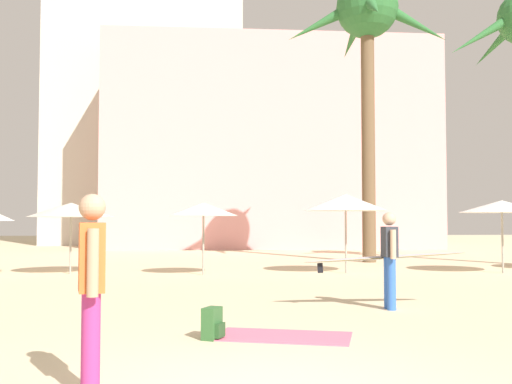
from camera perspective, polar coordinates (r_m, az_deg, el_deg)
hotel_pink at (r=37.48m, az=1.15°, el=4.12°), size 19.05×8.91×12.09m
hotel_tower_gray at (r=45.86m, az=-9.88°, el=9.23°), size 12.94×11.37×22.08m
palm_tree_far_left at (r=24.64m, az=10.40°, el=15.06°), size 6.30×6.41×11.04m
cafe_umbrella_0 at (r=18.37m, az=8.44°, el=-0.98°), size 2.51×2.51×2.37m
cafe_umbrella_2 at (r=19.69m, az=22.14°, el=-1.27°), size 2.50×2.50×2.19m
cafe_umbrella_3 at (r=17.67m, az=-4.97°, el=-1.63°), size 2.03×2.03×2.10m
cafe_umbrella_5 at (r=18.78m, az=-17.02°, el=-1.62°), size 2.55×2.55×2.11m
beach_towel at (r=8.41m, az=2.59°, el=-13.43°), size 2.01×1.44×0.01m
backpack at (r=8.23m, az=-4.10°, el=-12.29°), size 0.33×0.35×0.42m
person_far_right at (r=11.21m, az=12.26°, el=-5.95°), size 3.01×0.83×1.72m
person_mid_left at (r=5.69m, az=-15.25°, el=-8.38°), size 0.30×0.61×1.81m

